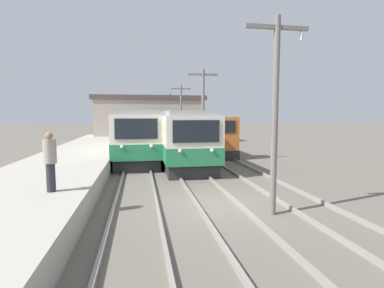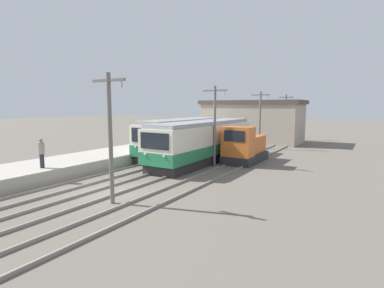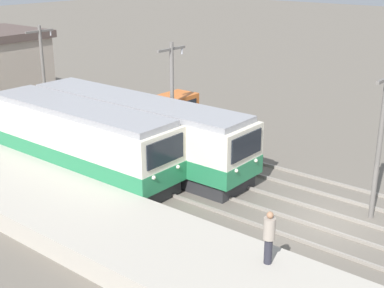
{
  "view_description": "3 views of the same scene",
  "coord_description": "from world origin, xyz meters",
  "px_view_note": "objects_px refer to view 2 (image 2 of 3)",
  "views": [
    {
      "loc": [
        -2.41,
        -9.94,
        3.15
      ],
      "look_at": [
        0.71,
        7.96,
        1.38
      ],
      "focal_mm": 28.0,
      "sensor_mm": 36.0,
      "label": 1
    },
    {
      "loc": [
        12.12,
        -11.1,
        4.62
      ],
      "look_at": [
        0.95,
        7.31,
        1.87
      ],
      "focal_mm": 28.0,
      "sensor_mm": 36.0,
      "label": 2
    },
    {
      "loc": [
        -18.11,
        -7.9,
        10.05
      ],
      "look_at": [
        0.01,
        6.76,
        1.87
      ],
      "focal_mm": 50.0,
      "sensor_mm": 36.0,
      "label": 3
    }
  ],
  "objects_px": {
    "commuter_train_left": "(183,139)",
    "shunting_locomotive": "(244,148)",
    "catenary_mast_far": "(260,118)",
    "catenary_mast_distant": "(285,115)",
    "catenary_mast_mid": "(215,122)",
    "commuter_train_center": "(205,142)",
    "person_on_platform": "(41,152)",
    "catenary_mast_near": "(110,133)"
  },
  "relations": [
    {
      "from": "commuter_train_left",
      "to": "catenary_mast_near",
      "type": "height_order",
      "value": "catenary_mast_near"
    },
    {
      "from": "commuter_train_center",
      "to": "catenary_mast_far",
      "type": "xyz_separation_m",
      "value": [
        1.51,
        9.51,
        1.79
      ]
    },
    {
      "from": "commuter_train_left",
      "to": "catenary_mast_far",
      "type": "bearing_deg",
      "value": 62.98
    },
    {
      "from": "commuter_train_left",
      "to": "catenary_mast_mid",
      "type": "height_order",
      "value": "catenary_mast_mid"
    },
    {
      "from": "catenary_mast_mid",
      "to": "person_on_platform",
      "type": "relative_size",
      "value": 3.39
    },
    {
      "from": "commuter_train_left",
      "to": "person_on_platform",
      "type": "bearing_deg",
      "value": -101.59
    },
    {
      "from": "catenary_mast_near",
      "to": "person_on_platform",
      "type": "bearing_deg",
      "value": 173.35
    },
    {
      "from": "catenary_mast_near",
      "to": "catenary_mast_far",
      "type": "height_order",
      "value": "same"
    },
    {
      "from": "commuter_train_center",
      "to": "person_on_platform",
      "type": "bearing_deg",
      "value": -115.53
    },
    {
      "from": "shunting_locomotive",
      "to": "catenary_mast_distant",
      "type": "distance_m",
      "value": 19.08
    },
    {
      "from": "commuter_train_center",
      "to": "shunting_locomotive",
      "type": "bearing_deg",
      "value": 23.36
    },
    {
      "from": "commuter_train_left",
      "to": "shunting_locomotive",
      "type": "bearing_deg",
      "value": 2.36
    },
    {
      "from": "shunting_locomotive",
      "to": "catenary_mast_distant",
      "type": "xyz_separation_m",
      "value": [
        -1.49,
        18.89,
        2.16
      ]
    },
    {
      "from": "shunting_locomotive",
      "to": "person_on_platform",
      "type": "relative_size",
      "value": 2.71
    },
    {
      "from": "catenary_mast_near",
      "to": "person_on_platform",
      "type": "height_order",
      "value": "catenary_mast_near"
    },
    {
      "from": "shunting_locomotive",
      "to": "catenary_mast_far",
      "type": "bearing_deg",
      "value": 100.29
    },
    {
      "from": "commuter_train_left",
      "to": "catenary_mast_far",
      "type": "height_order",
      "value": "catenary_mast_far"
    },
    {
      "from": "catenary_mast_near",
      "to": "catenary_mast_distant",
      "type": "relative_size",
      "value": 1.0
    },
    {
      "from": "catenary_mast_mid",
      "to": "person_on_platform",
      "type": "bearing_deg",
      "value": -124.49
    },
    {
      "from": "shunting_locomotive",
      "to": "catenary_mast_near",
      "type": "distance_m",
      "value": 13.42
    },
    {
      "from": "commuter_train_left",
      "to": "catenary_mast_far",
      "type": "distance_m",
      "value": 9.65
    },
    {
      "from": "catenary_mast_far",
      "to": "shunting_locomotive",
      "type": "bearing_deg",
      "value": -79.71
    },
    {
      "from": "catenary_mast_mid",
      "to": "commuter_train_left",
      "type": "bearing_deg",
      "value": 152.6
    },
    {
      "from": "catenary_mast_mid",
      "to": "catenary_mast_distant",
      "type": "xyz_separation_m",
      "value": [
        0.0,
        21.37,
        0.0
      ]
    },
    {
      "from": "shunting_locomotive",
      "to": "commuter_train_left",
      "type": "bearing_deg",
      "value": -177.64
    },
    {
      "from": "commuter_train_left",
      "to": "catenary_mast_distant",
      "type": "bearing_deg",
      "value": 77.31
    },
    {
      "from": "commuter_train_left",
      "to": "catenary_mast_mid",
      "type": "bearing_deg",
      "value": -27.4
    },
    {
      "from": "shunting_locomotive",
      "to": "catenary_mast_near",
      "type": "relative_size",
      "value": 0.8
    },
    {
      "from": "catenary_mast_mid",
      "to": "person_on_platform",
      "type": "height_order",
      "value": "catenary_mast_mid"
    },
    {
      "from": "person_on_platform",
      "to": "commuter_train_center",
      "type": "bearing_deg",
      "value": 64.47
    },
    {
      "from": "commuter_train_left",
      "to": "person_on_platform",
      "type": "distance_m",
      "value": 12.38
    },
    {
      "from": "catenary_mast_mid",
      "to": "catenary_mast_near",
      "type": "bearing_deg",
      "value": -90.0
    },
    {
      "from": "catenary_mast_near",
      "to": "catenary_mast_mid",
      "type": "height_order",
      "value": "same"
    },
    {
      "from": "commuter_train_center",
      "to": "person_on_platform",
      "type": "distance_m",
      "value": 12.27
    },
    {
      "from": "commuter_train_center",
      "to": "catenary_mast_near",
      "type": "bearing_deg",
      "value": -82.75
    },
    {
      "from": "commuter_train_center",
      "to": "shunting_locomotive",
      "type": "relative_size",
      "value": 2.77
    },
    {
      "from": "commuter_train_left",
      "to": "commuter_train_center",
      "type": "relative_size",
      "value": 0.83
    },
    {
      "from": "catenary_mast_mid",
      "to": "catenary_mast_distant",
      "type": "bearing_deg",
      "value": 90.0
    },
    {
      "from": "commuter_train_left",
      "to": "shunting_locomotive",
      "type": "distance_m",
      "value": 5.82
    },
    {
      "from": "shunting_locomotive",
      "to": "catenary_mast_distant",
      "type": "bearing_deg",
      "value": 94.51
    },
    {
      "from": "catenary_mast_distant",
      "to": "catenary_mast_near",
      "type": "bearing_deg",
      "value": -90.0
    },
    {
      "from": "commuter_train_left",
      "to": "shunting_locomotive",
      "type": "xyz_separation_m",
      "value": [
        5.8,
        0.24,
        -0.4
      ]
    }
  ]
}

